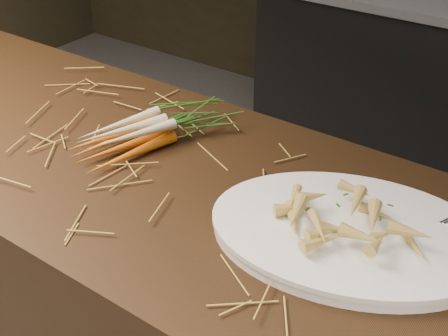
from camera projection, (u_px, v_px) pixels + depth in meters
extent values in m
cube|color=black|center=(135.00, 287.00, 1.57)|extent=(2.40, 0.70, 0.90)
cube|color=black|center=(443.00, 89.00, 2.74)|extent=(1.80, 0.60, 0.80)
cone|color=#D64D02|center=(116.00, 140.00, 1.33)|extent=(0.09, 0.24, 0.03)
cone|color=#D64D02|center=(124.00, 147.00, 1.30)|extent=(0.11, 0.24, 0.03)
cone|color=#D64D02|center=(132.00, 154.00, 1.28)|extent=(0.09, 0.24, 0.03)
cone|color=#D64D02|center=(116.00, 135.00, 1.30)|extent=(0.12, 0.23, 0.03)
cone|color=beige|center=(119.00, 124.00, 1.30)|extent=(0.07, 0.22, 0.04)
cone|color=beige|center=(123.00, 130.00, 1.28)|extent=(0.10, 0.22, 0.03)
cone|color=beige|center=(132.00, 136.00, 1.26)|extent=(0.09, 0.22, 0.04)
ellipsoid|color=#245C18|center=(197.00, 111.00, 1.39)|extent=(0.20, 0.24, 0.08)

